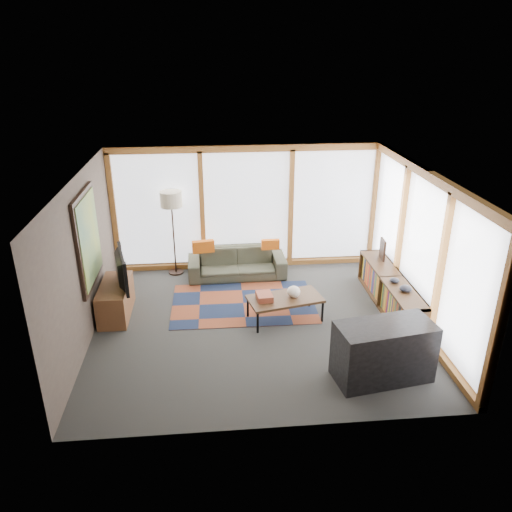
{
  "coord_description": "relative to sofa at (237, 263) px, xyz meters",
  "views": [
    {
      "loc": [
        -0.72,
        -7.35,
        4.45
      ],
      "look_at": [
        0.0,
        0.4,
        1.1
      ],
      "focal_mm": 35.0,
      "sensor_mm": 36.0,
      "label": 1
    }
  ],
  "objects": [
    {
      "name": "floor_lamp",
      "position": [
        -1.26,
        0.27,
        0.59
      ],
      "size": [
        0.44,
        0.44,
        1.76
      ],
      "primitive_type": null,
      "color": "black",
      "rests_on": "ground"
    },
    {
      "name": "bowl_a",
      "position": [
        2.7,
        -2.15,
        0.38
      ],
      "size": [
        0.25,
        0.25,
        0.1
      ],
      "primitive_type": "ellipsoid",
      "rotation": [
        0.0,
        0.0,
        0.22
      ],
      "color": "black",
      "rests_on": "bookshelf"
    },
    {
      "name": "ground",
      "position": [
        0.25,
        -1.95,
        -0.29
      ],
      "size": [
        5.5,
        5.5,
        0.0
      ],
      "primitive_type": "plane",
      "color": "#292826",
      "rests_on": "ground"
    },
    {
      "name": "coffee_table",
      "position": [
        0.72,
        -1.82,
        -0.08
      ],
      "size": [
        1.36,
        0.89,
        0.42
      ],
      "primitive_type": null,
      "rotation": [
        0.0,
        0.0,
        0.22
      ],
      "color": "#33220F",
      "rests_on": "ground"
    },
    {
      "name": "rug",
      "position": [
        0.05,
        -1.2,
        -0.28
      ],
      "size": [
        2.63,
        1.71,
        0.01
      ],
      "primitive_type": "cube",
      "rotation": [
        0.0,
        0.0,
        -0.01
      ],
      "color": "brown",
      "rests_on": "ground"
    },
    {
      "name": "shelf_picture",
      "position": [
        2.74,
        -0.79,
        0.53
      ],
      "size": [
        0.06,
        0.31,
        0.4
      ],
      "primitive_type": "cube",
      "rotation": [
        0.0,
        0.0,
        -0.07
      ],
      "color": "black",
      "rests_on": "bookshelf"
    },
    {
      "name": "tv_console",
      "position": [
        -2.21,
        -1.38,
        0.0
      ],
      "size": [
        0.48,
        1.16,
        0.58
      ],
      "primitive_type": "cube",
      "color": "brown",
      "rests_on": "ground"
    },
    {
      "name": "television",
      "position": [
        -2.12,
        -1.41,
        0.6
      ],
      "size": [
        0.39,
        1.06,
        0.61
      ],
      "primitive_type": "imported",
      "rotation": [
        0.0,
        0.0,
        1.81
      ],
      "color": "black",
      "rests_on": "tv_console"
    },
    {
      "name": "room_envelope",
      "position": [
        0.74,
        -1.39,
        1.25
      ],
      "size": [
        5.52,
        5.02,
        2.62
      ],
      "color": "#443833",
      "rests_on": "ground"
    },
    {
      "name": "book_stack",
      "position": [
        0.36,
        -1.84,
        0.18
      ],
      "size": [
        0.29,
        0.34,
        0.11
      ],
      "primitive_type": "cube",
      "rotation": [
        0.0,
        0.0,
        0.1
      ],
      "color": "brown",
      "rests_on": "coffee_table"
    },
    {
      "name": "bowl_b",
      "position": [
        2.63,
        -1.81,
        0.37
      ],
      "size": [
        0.19,
        0.19,
        0.08
      ],
      "primitive_type": "ellipsoid",
      "rotation": [
        0.0,
        0.0,
        -0.14
      ],
      "color": "black",
      "rests_on": "bookshelf"
    },
    {
      "name": "bar_counter",
      "position": [
        1.87,
        -3.57,
        0.14
      ],
      "size": [
        1.45,
        0.85,
        0.86
      ],
      "primitive_type": "cube",
      "rotation": [
        0.0,
        0.0,
        0.16
      ],
      "color": "black",
      "rests_on": "ground"
    },
    {
      "name": "pillow_right",
      "position": [
        0.68,
        -0.01,
        0.39
      ],
      "size": [
        0.37,
        0.12,
        0.2
      ],
      "primitive_type": "cube",
      "rotation": [
        0.0,
        0.0,
        0.03
      ],
      "color": "#C85712",
      "rests_on": "sofa"
    },
    {
      "name": "pillow_left",
      "position": [
        -0.67,
        -0.04,
        0.41
      ],
      "size": [
        0.45,
        0.2,
        0.24
      ],
      "primitive_type": "cube",
      "rotation": [
        0.0,
        0.0,
        0.16
      ],
      "color": "#C85712",
      "rests_on": "sofa"
    },
    {
      "name": "sofa",
      "position": [
        0.0,
        0.0,
        0.0
      ],
      "size": [
        1.99,
        0.82,
        0.58
      ],
      "primitive_type": "imported",
      "rotation": [
        0.0,
        0.0,
        0.02
      ],
      "color": "#313527",
      "rests_on": "ground"
    },
    {
      "name": "bookshelf",
      "position": [
        2.68,
        -1.56,
        0.02
      ],
      "size": [
        0.45,
        2.46,
        0.62
      ],
      "primitive_type": null,
      "color": "#33220F",
      "rests_on": "ground"
    },
    {
      "name": "vase",
      "position": [
        0.87,
        -1.8,
        0.23
      ],
      "size": [
        0.25,
        0.25,
        0.2
      ],
      "primitive_type": "ellipsoid",
      "rotation": [
        0.0,
        0.0,
        0.11
      ],
      "color": "white",
      "rests_on": "coffee_table"
    }
  ]
}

